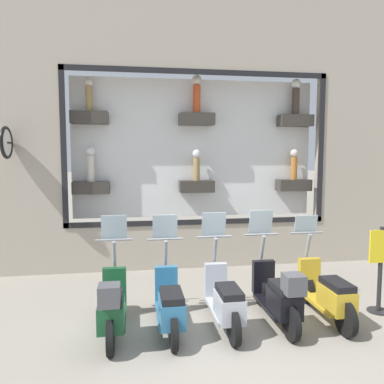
% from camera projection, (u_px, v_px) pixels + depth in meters
% --- Properties ---
extents(ground_plane, '(120.00, 120.00, 0.00)m').
position_uv_depth(ground_plane, '(238.00, 336.00, 5.49)').
color(ground_plane, gray).
extents(building_facade, '(1.26, 36.00, 9.56)m').
position_uv_depth(building_facade, '(198.00, 57.00, 8.57)').
color(building_facade, '#ADA08E').
rests_on(building_facade, ground_plane).
extents(scooter_yellow_0, '(1.81, 0.60, 1.58)m').
position_uv_depth(scooter_yellow_0, '(327.00, 294.00, 5.97)').
color(scooter_yellow_0, black).
rests_on(scooter_yellow_0, ground_plane).
extents(scooter_black_1, '(1.80, 0.60, 1.70)m').
position_uv_depth(scooter_black_1, '(278.00, 295.00, 5.79)').
color(scooter_black_1, black).
rests_on(scooter_black_1, ground_plane).
extents(scooter_silver_2, '(1.80, 0.61, 1.67)m').
position_uv_depth(scooter_silver_2, '(225.00, 300.00, 5.72)').
color(scooter_silver_2, black).
rests_on(scooter_silver_2, ground_plane).
extents(scooter_teal_3, '(1.79, 0.60, 1.65)m').
position_uv_depth(scooter_teal_3, '(170.00, 304.00, 5.59)').
color(scooter_teal_3, black).
rests_on(scooter_teal_3, ground_plane).
extents(scooter_green_4, '(1.80, 0.60, 1.66)m').
position_uv_depth(scooter_green_4, '(112.00, 306.00, 5.40)').
color(scooter_green_4, black).
rests_on(scooter_green_4, ground_plane).
extents(shop_sign_post, '(0.36, 0.45, 1.46)m').
position_uv_depth(shop_sign_post, '(381.00, 267.00, 6.26)').
color(shop_sign_post, '#232326').
rests_on(shop_sign_post, ground_plane).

